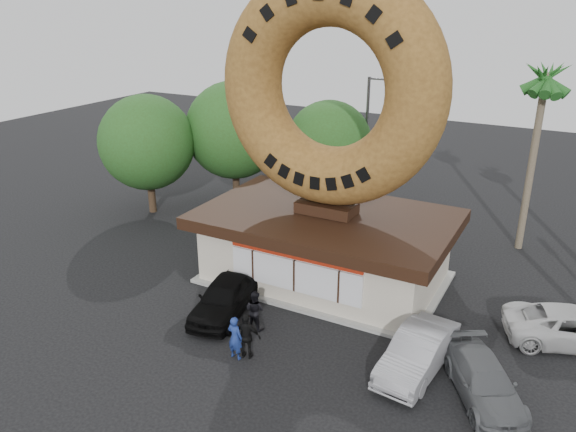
% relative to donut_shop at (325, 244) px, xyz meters
% --- Properties ---
extents(ground, '(90.00, 90.00, 0.00)m').
position_rel_donut_shop_xyz_m(ground, '(0.00, -5.98, -1.77)').
color(ground, black).
rests_on(ground, ground).
extents(donut_shop, '(11.20, 7.20, 3.80)m').
position_rel_donut_shop_xyz_m(donut_shop, '(0.00, 0.00, 0.00)').
color(donut_shop, '#BEB4A2').
rests_on(donut_shop, ground).
extents(giant_donut, '(9.93, 2.53, 9.93)m').
position_rel_donut_shop_xyz_m(giant_donut, '(0.00, 0.02, 7.00)').
color(giant_donut, olive).
rests_on(giant_donut, donut_shop).
extents(tree_west, '(6.00, 6.00, 7.65)m').
position_rel_donut_shop_xyz_m(tree_west, '(-9.50, 7.02, 2.87)').
color(tree_west, '#473321').
rests_on(tree_west, ground).
extents(tree_mid, '(5.20, 5.20, 6.63)m').
position_rel_donut_shop_xyz_m(tree_mid, '(-4.00, 9.02, 2.25)').
color(tree_mid, '#473321').
rests_on(tree_mid, ground).
extents(tree_far, '(5.60, 5.60, 7.14)m').
position_rel_donut_shop_xyz_m(tree_far, '(-13.00, 3.02, 2.56)').
color(tree_far, '#473321').
rests_on(tree_far, ground).
extents(palm_near, '(2.60, 2.60, 9.75)m').
position_rel_donut_shop_xyz_m(palm_near, '(7.50, 8.02, 6.65)').
color(palm_near, '#726651').
rests_on(palm_near, ground).
extents(street_lamp, '(2.11, 0.20, 8.00)m').
position_rel_donut_shop_xyz_m(street_lamp, '(-1.86, 10.02, 2.72)').
color(street_lamp, '#59595E').
rests_on(street_lamp, ground).
extents(person_left, '(0.65, 0.46, 1.69)m').
position_rel_donut_shop_xyz_m(person_left, '(-0.27, -7.13, -0.92)').
color(person_left, navy).
rests_on(person_left, ground).
extents(person_center, '(0.85, 0.69, 1.64)m').
position_rel_donut_shop_xyz_m(person_center, '(-0.67, -5.13, -0.94)').
color(person_center, black).
rests_on(person_center, ground).
extents(person_right, '(1.13, 0.68, 1.80)m').
position_rel_donut_shop_xyz_m(person_right, '(0.09, -6.92, -0.87)').
color(person_right, black).
rests_on(person_right, ground).
extents(car_black, '(2.61, 4.73, 1.52)m').
position_rel_donut_shop_xyz_m(car_black, '(-2.35, -4.77, -1.00)').
color(car_black, black).
rests_on(car_black, ground).
extents(car_silver, '(2.03, 4.61, 1.47)m').
position_rel_donut_shop_xyz_m(car_silver, '(5.75, -4.72, -1.03)').
color(car_silver, '#99999E').
rests_on(car_silver, ground).
extents(car_grey, '(3.68, 4.58, 1.25)m').
position_rel_donut_shop_xyz_m(car_grey, '(8.09, -5.12, -1.14)').
color(car_grey, '#5D6063').
rests_on(car_grey, ground).
extents(car_white, '(5.55, 3.88, 1.41)m').
position_rel_donut_shop_xyz_m(car_white, '(10.47, -0.26, -1.06)').
color(car_white, silver).
rests_on(car_white, ground).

